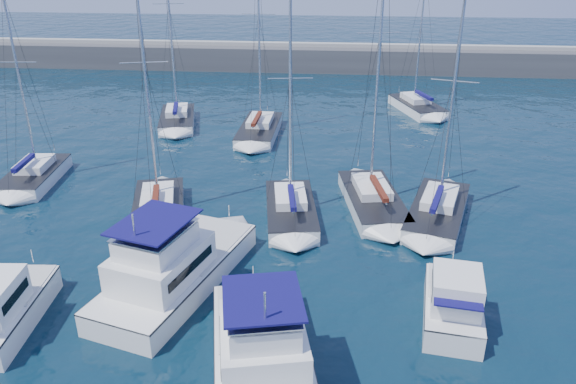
# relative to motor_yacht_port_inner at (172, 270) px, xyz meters

# --- Properties ---
(ground) EXTENTS (220.00, 220.00, 0.00)m
(ground) POSITION_rel_motor_yacht_port_inner_xyz_m (2.97, 0.47, -1.13)
(ground) COLOR black
(ground) RESTS_ON ground
(breakwater) EXTENTS (160.00, 6.00, 4.45)m
(breakwater) POSITION_rel_motor_yacht_port_inner_xyz_m (2.97, 52.47, -0.08)
(breakwater) COLOR #424244
(breakwater) RESTS_ON ground
(motor_yacht_port_inner) EXTENTS (6.63, 11.00, 4.69)m
(motor_yacht_port_inner) POSITION_rel_motor_yacht_port_inner_xyz_m (0.00, 0.00, 0.00)
(motor_yacht_port_inner) COLOR silver
(motor_yacht_port_inner) RESTS_ON ground
(motor_yacht_stbd_inner) EXTENTS (5.49, 9.19, 4.69)m
(motor_yacht_stbd_inner) POSITION_rel_motor_yacht_port_inner_xyz_m (5.19, -5.53, -0.00)
(motor_yacht_stbd_inner) COLOR silver
(motor_yacht_stbd_inner) RESTS_ON ground
(motor_yacht_stbd_outer) EXTENTS (3.26, 5.66, 3.20)m
(motor_yacht_stbd_outer) POSITION_rel_motor_yacht_port_inner_xyz_m (13.27, -1.39, -0.19)
(motor_yacht_stbd_outer) COLOR silver
(motor_yacht_stbd_outer) RESTS_ON ground
(sailboat_mid_a) EXTENTS (3.71, 7.08, 13.44)m
(sailboat_mid_a) POSITION_rel_motor_yacht_port_inner_xyz_m (-13.56, 12.28, -0.61)
(sailboat_mid_a) COLOR white
(sailboat_mid_a) RESTS_ON ground
(sailboat_mid_b) EXTENTS (5.09, 8.78, 15.23)m
(sailboat_mid_b) POSITION_rel_motor_yacht_port_inner_xyz_m (-3.06, 7.59, -0.61)
(sailboat_mid_b) COLOR silver
(sailboat_mid_b) RESTS_ON ground
(sailboat_mid_c) EXTENTS (3.98, 7.78, 13.70)m
(sailboat_mid_c) POSITION_rel_motor_yacht_port_inner_xyz_m (5.11, 8.43, -0.61)
(sailboat_mid_c) COLOR white
(sailboat_mid_c) RESTS_ON ground
(sailboat_mid_d) EXTENTS (4.54, 8.60, 17.55)m
(sailboat_mid_d) POSITION_rel_motor_yacht_port_inner_xyz_m (10.26, 10.36, -0.58)
(sailboat_mid_d) COLOR silver
(sailboat_mid_d) RESTS_ON ground
(sailboat_mid_e) EXTENTS (5.25, 8.70, 13.51)m
(sailboat_mid_e) POSITION_rel_motor_yacht_port_inner_xyz_m (14.20, 9.07, -0.63)
(sailboat_mid_e) COLOR silver
(sailboat_mid_e) RESTS_ON ground
(sailboat_back_a) EXTENTS (4.67, 8.10, 17.31)m
(sailboat_back_a) POSITION_rel_motor_yacht_port_inner_xyz_m (-7.11, 26.68, -0.57)
(sailboat_back_a) COLOR white
(sailboat_back_a) RESTS_ON ground
(sailboat_back_b) EXTENTS (3.31, 8.48, 16.46)m
(sailboat_back_b) POSITION_rel_motor_yacht_port_inner_xyz_m (0.99, 24.24, -0.60)
(sailboat_back_b) COLOR silver
(sailboat_back_b) RESTS_ON ground
(sailboat_back_c) EXTENTS (5.35, 8.06, 13.44)m
(sailboat_back_c) POSITION_rel_motor_yacht_port_inner_xyz_m (15.76, 33.23, -0.62)
(sailboat_back_c) COLOR white
(sailboat_back_c) RESTS_ON ground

